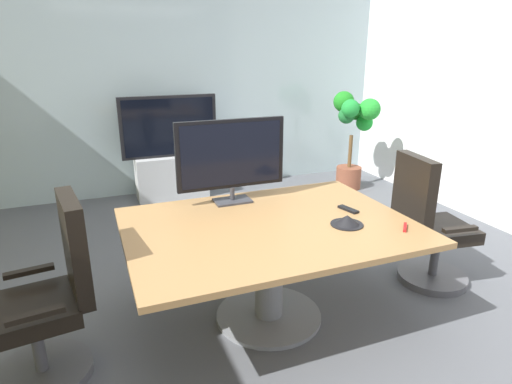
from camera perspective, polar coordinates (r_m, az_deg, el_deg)
The scene contains 11 objects.
ground_plane at distance 3.35m, azimuth -1.49°, elevation -15.47°, with size 7.31×7.31×0.00m, color #515459.
wall_back_glass_partition at distance 5.85m, azimuth -12.65°, elevation 14.26°, with size 6.28×0.10×2.95m, color #9EB2B7.
conference_table at distance 3.01m, azimuth 1.76°, elevation -7.16°, with size 1.91×1.39×0.73m.
office_chair_left at distance 2.83m, azimuth -25.40°, elevation -13.43°, with size 0.62×0.60×1.09m.
office_chair_right at distance 3.77m, azimuth 21.67°, elevation -4.87°, with size 0.62×0.60×1.09m.
tv_monitor at distance 3.26m, azimuth -3.27°, elevation 4.71°, with size 0.84×0.18×0.64m.
wall_display_unit at distance 5.68m, azimuth -11.07°, elevation 3.61°, with size 1.20×0.36×1.31m.
potted_plant at distance 5.98m, azimuth 12.67°, elevation 7.94°, with size 0.54×0.60×1.32m.
conference_phone at distance 2.98m, azimuth 11.88°, elevation -3.70°, with size 0.22×0.22×0.07m.
remote_control at distance 3.24m, azimuth 12.03°, elevation -2.24°, with size 0.05×0.17×0.02m, color black.
whiteboard_marker at distance 3.03m, azimuth 18.98°, elevation -4.40°, with size 0.13×0.02×0.02m, color red.
Camera 1 is at (-0.94, -2.61, 1.87)m, focal length 30.45 mm.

